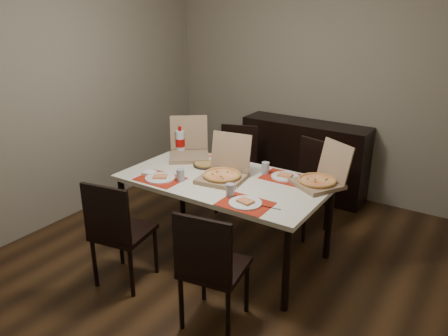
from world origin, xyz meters
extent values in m
cube|color=#3D2612|center=(0.00, 0.00, -0.01)|extent=(3.80, 4.00, 0.02)
cube|color=gray|center=(0.00, 2.01, 1.30)|extent=(3.80, 0.02, 2.60)
cube|color=gray|center=(-1.91, 0.00, 1.30)|extent=(0.02, 4.00, 2.60)
cube|color=black|center=(0.00, 1.78, 0.45)|extent=(1.50, 0.40, 0.90)
cube|color=beige|center=(-0.05, 0.10, 0.73)|extent=(1.80, 1.00, 0.04)
cylinder|color=black|center=(-0.89, -0.34, 0.35)|extent=(0.06, 0.06, 0.71)
cylinder|color=black|center=(0.79, -0.34, 0.35)|extent=(0.06, 0.06, 0.71)
cylinder|color=black|center=(-0.89, 0.54, 0.35)|extent=(0.06, 0.06, 0.71)
cylinder|color=black|center=(0.79, 0.54, 0.35)|extent=(0.06, 0.06, 0.71)
cube|color=black|center=(-0.51, -0.71, 0.45)|extent=(0.49, 0.49, 0.04)
cube|color=black|center=(-0.47, -0.90, 0.70)|extent=(0.42, 0.10, 0.46)
cylinder|color=black|center=(-0.65, -0.92, 0.21)|extent=(0.04, 0.04, 0.43)
cylinder|color=black|center=(-0.30, -0.86, 0.21)|extent=(0.04, 0.04, 0.43)
cylinder|color=black|center=(-0.71, -0.57, 0.21)|extent=(0.04, 0.04, 0.43)
cylinder|color=black|center=(-0.36, -0.51, 0.21)|extent=(0.04, 0.04, 0.43)
cube|color=black|center=(0.41, -0.73, 0.45)|extent=(0.48, 0.48, 0.04)
cube|color=black|center=(0.44, -0.91, 0.70)|extent=(0.42, 0.10, 0.46)
cylinder|color=black|center=(0.26, -0.94, 0.21)|extent=(0.04, 0.04, 0.43)
cylinder|color=black|center=(0.62, -0.87, 0.21)|extent=(0.04, 0.04, 0.43)
cylinder|color=black|center=(0.20, -0.58, 0.21)|extent=(0.04, 0.04, 0.43)
cylinder|color=black|center=(0.56, -0.52, 0.21)|extent=(0.04, 0.04, 0.43)
cube|color=black|center=(-0.47, 0.97, 0.45)|extent=(0.53, 0.53, 0.04)
cube|color=black|center=(-0.53, 1.15, 0.70)|extent=(0.41, 0.17, 0.46)
cylinder|color=black|center=(-0.35, 1.19, 0.21)|extent=(0.04, 0.04, 0.43)
cylinder|color=black|center=(-0.69, 1.08, 0.21)|extent=(0.04, 0.04, 0.43)
cylinder|color=black|center=(-0.24, 0.85, 0.21)|extent=(0.04, 0.04, 0.43)
cylinder|color=black|center=(-0.58, 0.74, 0.21)|extent=(0.04, 0.04, 0.43)
cube|color=black|center=(0.37, 0.90, 0.45)|extent=(0.52, 0.52, 0.04)
cube|color=black|center=(0.42, 1.09, 0.70)|extent=(0.41, 0.14, 0.46)
cylinder|color=black|center=(0.59, 1.03, 0.21)|extent=(0.04, 0.04, 0.43)
cylinder|color=black|center=(0.25, 1.13, 0.21)|extent=(0.04, 0.04, 0.43)
cylinder|color=black|center=(0.50, 0.68, 0.21)|extent=(0.04, 0.04, 0.43)
cylinder|color=black|center=(0.15, 0.78, 0.21)|extent=(0.04, 0.04, 0.43)
cube|color=#AF1D0B|center=(-0.52, -0.22, 0.75)|extent=(0.40, 0.30, 0.00)
cylinder|color=white|center=(-0.52, -0.22, 0.76)|extent=(0.27, 0.27, 0.01)
cube|color=#FFDD7F|center=(-0.52, -0.22, 0.78)|extent=(0.15, 0.14, 0.02)
cylinder|color=#9B9EA5|center=(-0.34, -0.16, 0.81)|extent=(0.07, 0.07, 0.11)
cube|color=#B2B2B7|center=(-0.65, -0.21, 0.75)|extent=(0.20, 0.04, 0.00)
cube|color=white|center=(-0.68, -0.18, 0.76)|extent=(0.13, 0.13, 0.02)
cube|color=#AF1D0B|center=(0.38, -0.25, 0.75)|extent=(0.40, 0.30, 0.00)
cylinder|color=white|center=(0.38, -0.25, 0.76)|extent=(0.26, 0.26, 0.01)
cube|color=#FFDD7F|center=(0.38, -0.25, 0.78)|extent=(0.14, 0.11, 0.02)
cylinder|color=#9B9EA5|center=(0.20, -0.20, 0.81)|extent=(0.07, 0.07, 0.11)
cube|color=#B2B2B7|center=(0.55, -0.21, 0.75)|extent=(0.20, 0.04, 0.00)
cube|color=#AF1D0B|center=(-0.51, 0.45, 0.75)|extent=(0.40, 0.30, 0.00)
cylinder|color=white|center=(-0.51, 0.45, 0.76)|extent=(0.22, 0.22, 0.01)
cube|color=#FFDD7F|center=(-0.51, 0.45, 0.78)|extent=(0.13, 0.10, 0.02)
cylinder|color=#9B9EA5|center=(-0.31, 0.34, 0.81)|extent=(0.07, 0.07, 0.11)
cube|color=#B2B2B7|center=(-0.66, 0.45, 0.75)|extent=(0.20, 0.04, 0.00)
cube|color=white|center=(-0.67, 0.49, 0.76)|extent=(0.13, 0.13, 0.02)
cube|color=#AF1D0B|center=(0.39, 0.41, 0.75)|extent=(0.40, 0.30, 0.00)
cylinder|color=white|center=(0.39, 0.41, 0.76)|extent=(0.25, 0.25, 0.01)
cube|color=#FFDD7F|center=(0.39, 0.41, 0.78)|extent=(0.13, 0.10, 0.02)
cylinder|color=#9B9EA5|center=(0.20, 0.40, 0.81)|extent=(0.07, 0.07, 0.11)
cube|color=#B2B2B7|center=(0.59, 0.43, 0.75)|extent=(0.20, 0.04, 0.00)
cube|color=white|center=(0.10, -0.03, 0.76)|extent=(0.16, 0.15, 0.02)
cube|color=#896D4F|center=(-0.04, 0.05, 0.77)|extent=(0.42, 0.42, 0.04)
cube|color=#896D4F|center=(-0.07, 0.23, 0.96)|extent=(0.38, 0.13, 0.34)
cylinder|color=#FFDD7F|center=(-0.04, 0.05, 0.80)|extent=(0.36, 0.36, 0.02)
cube|color=#896D4F|center=(0.70, 0.39, 0.77)|extent=(0.49, 0.49, 0.04)
cube|color=#896D4F|center=(0.79, 0.54, 0.95)|extent=(0.35, 0.25, 0.32)
cylinder|color=#FFDD7F|center=(0.70, 0.39, 0.79)|extent=(0.42, 0.42, 0.02)
cube|color=#896D4F|center=(-0.64, 0.37, 0.77)|extent=(0.53, 0.53, 0.04)
cube|color=#896D4F|center=(-0.76, 0.52, 0.96)|extent=(0.35, 0.30, 0.34)
cylinder|color=black|center=(-0.38, 0.27, 0.76)|extent=(0.23, 0.23, 0.01)
cylinder|color=tan|center=(-0.38, 0.27, 0.77)|extent=(0.20, 0.20, 0.02)
imported|color=white|center=(-0.01, 0.23, 0.76)|extent=(0.12, 0.12, 0.03)
cylinder|color=silver|center=(-0.81, 0.44, 0.87)|extent=(0.09, 0.09, 0.24)
cylinder|color=#A70A07|center=(-0.81, 0.44, 0.87)|extent=(0.10, 0.10, 0.08)
cylinder|color=#A70A07|center=(-0.81, 0.44, 1.01)|extent=(0.03, 0.03, 0.05)
camera|label=1|loc=(1.91, -2.90, 2.21)|focal=35.00mm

